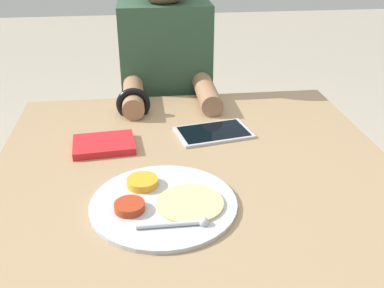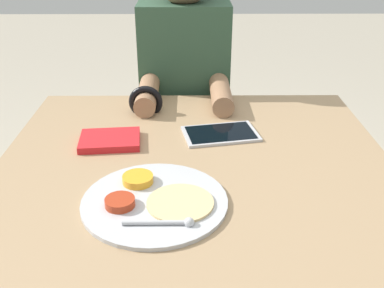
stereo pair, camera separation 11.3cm
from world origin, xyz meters
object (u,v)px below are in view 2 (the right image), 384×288
Objects in this scene: tablet_device at (220,134)px; thali_tray at (154,200)px; person_diner at (185,121)px; red_notebook at (110,141)px.

thali_tray is at bearing -116.08° from tablet_device.
tablet_device is at bearing -76.71° from person_diner.
person_diner reaches higher than red_notebook.
thali_tray is 0.83m from person_diner.
person_diner reaches higher than thali_tray.
person_diner is at bearing 103.29° from tablet_device.
tablet_device is at bearing 9.21° from red_notebook.
red_notebook is at bearing 115.95° from thali_tray.
tablet_device is 0.50m from person_diner.
thali_tray is 0.26× the size of person_diner.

